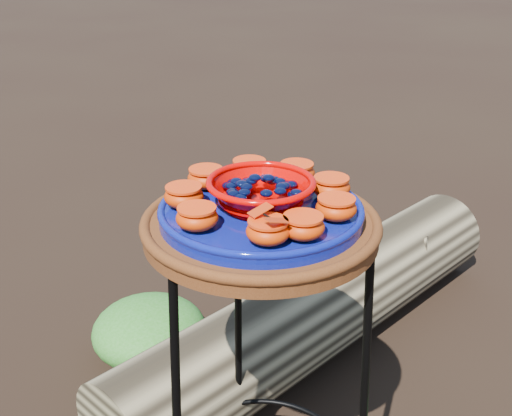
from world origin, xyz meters
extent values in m
cylinder|color=#4C210A|center=(0.00, 0.00, 0.72)|extent=(0.42, 0.42, 0.03)
cylinder|color=#030460|center=(0.00, 0.00, 0.75)|extent=(0.36, 0.36, 0.02)
ellipsoid|color=red|center=(-0.02, -0.13, 0.78)|extent=(0.07, 0.07, 0.04)
ellipsoid|color=red|center=(0.04, -0.13, 0.78)|extent=(0.07, 0.07, 0.04)
ellipsoid|color=red|center=(0.11, -0.08, 0.78)|extent=(0.07, 0.07, 0.04)
ellipsoid|color=red|center=(0.13, 0.01, 0.78)|extent=(0.07, 0.07, 0.04)
ellipsoid|color=red|center=(0.09, 0.10, 0.78)|extent=(0.07, 0.07, 0.04)
ellipsoid|color=red|center=(0.01, 0.13, 0.78)|extent=(0.07, 0.07, 0.04)
ellipsoid|color=red|center=(-0.08, 0.11, 0.78)|extent=(0.07, 0.07, 0.04)
ellipsoid|color=red|center=(-0.13, 0.03, 0.78)|extent=(0.07, 0.07, 0.04)
ellipsoid|color=red|center=(-0.12, -0.06, 0.78)|extent=(0.07, 0.07, 0.04)
ellipsoid|color=#246F15|center=(-0.18, 0.65, 0.09)|extent=(0.34, 0.34, 0.17)
camera|label=1|loc=(-0.25, -0.98, 1.22)|focal=45.00mm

